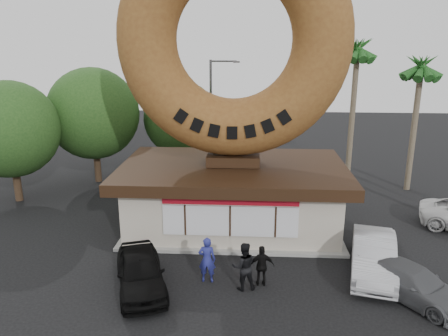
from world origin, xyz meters
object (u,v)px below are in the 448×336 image
street_lamp (213,110)px  car_grey (412,283)px  person_center (244,266)px  car_black (140,271)px  car_silver (374,256)px  giant_donut (234,40)px  donut_shop (233,194)px  person_left (207,260)px  person_right (262,266)px

street_lamp → car_grey: size_ratio=1.86×
person_center → car_black: size_ratio=0.44×
car_silver → person_center: bearing=-150.7°
street_lamp → person_center: (2.52, -16.01, -3.52)m
giant_donut → car_silver: (5.94, -4.48, -8.47)m
donut_shop → person_center: bearing=-83.7°
donut_shop → car_silver: size_ratio=2.35×
street_lamp → person_left: (1.07, -15.53, -3.54)m
car_grey → giant_donut: bearing=98.5°
giant_donut → person_left: size_ratio=5.80×
donut_shop → person_left: donut_shop is taller
giant_donut → car_grey: size_ratio=2.54×
donut_shop → person_right: donut_shop is taller
person_center → car_silver: size_ratio=0.40×
giant_donut → car_grey: (6.89, -6.27, -8.63)m
street_lamp → car_grey: (8.75, -16.27, -3.86)m
person_left → person_center: person_center is taller
street_lamp → person_left: size_ratio=4.25×
donut_shop → giant_donut: size_ratio=1.03×
donut_shop → street_lamp: bearing=100.5°
car_black → person_center: bearing=-15.5°
giant_donut → car_silver: bearing=-37.0°
car_silver → donut_shop: bearing=156.2°
car_black → car_grey: (10.17, -0.03, -0.11)m
giant_donut → car_grey: bearing=-42.3°
giant_donut → street_lamp: 11.23m
person_center → giant_donut: bearing=-95.6°
car_grey → person_right: bearing=134.8°
person_right → car_silver: size_ratio=0.35×
person_left → car_black: (-2.49, -0.70, -0.21)m
person_left → person_center: (1.45, -0.47, 0.02)m
person_left → person_right: person_left is taller
street_lamp → donut_shop: bearing=-79.5°
giant_donut → car_black: size_ratio=2.53×
donut_shop → person_right: bearing=-76.5°
donut_shop → giant_donut: giant_donut is taller
giant_donut → car_silver: size_ratio=2.29×
street_lamp → person_left: 15.97m
street_lamp → person_left: street_lamp is taller
person_left → person_center: 1.53m
donut_shop → car_grey: (6.89, -6.25, -1.14)m
donut_shop → person_center: (0.66, -5.99, -0.81)m
street_lamp → car_grey: street_lamp is taller
street_lamp → person_left: bearing=-86.1°
donut_shop → person_center: 6.08m
person_right → car_grey: bearing=168.4°
street_lamp → person_right: street_lamp is taller
donut_shop → person_left: (-0.79, -5.52, -0.83)m
person_left → person_center: size_ratio=0.98×
person_center → person_right: (0.70, 0.32, -0.13)m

